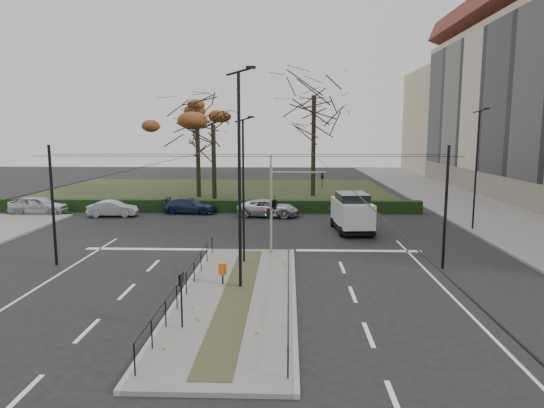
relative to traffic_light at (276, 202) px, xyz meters
The scene contains 21 objects.
ground 5.42m from the traffic_light, 107.47° to the right, with size 140.00×140.00×0.00m, color black.
median_island 7.56m from the traffic_light, 101.33° to the right, with size 4.40×15.00×0.14m, color #63615E.
sidewalk_east 24.39m from the traffic_light, 46.67° to the left, with size 8.00×90.00×0.14m, color #63615E.
park 28.73m from the traffic_light, 104.96° to the left, with size 38.00×26.00×0.10m, color black.
hedge 16.20m from the traffic_light, 117.42° to the left, with size 38.00×1.00×1.00m, color black.
median_railing 7.37m from the traffic_light, 101.17° to the right, with size 4.14×13.24×0.92m.
catenary 3.13m from the traffic_light, 116.54° to the right, with size 20.00×34.00×6.00m.
traffic_light is the anchor object (origin of this frame).
litter_bin 6.32m from the traffic_light, 111.16° to the right, with size 0.35×0.35×0.91m.
info_panel 10.76m from the traffic_light, 105.66° to the right, with size 0.11×0.49×1.87m.
streetlamp_median_near 6.37m from the traffic_light, 102.59° to the right, with size 0.76×0.15×9.05m.
streetlamp_median_far 2.67m from the traffic_light, 128.23° to the right, with size 0.60×0.12×7.23m.
streetlamp_sidewalk 14.93m from the traffic_light, 27.93° to the left, with size 0.67×0.14×8.03m.
parked_car_first 23.09m from the traffic_light, 147.81° to the left, with size 1.82×4.52×1.54m, color #B3B6BB.
parked_car_second 17.72m from the traffic_light, 138.60° to the left, with size 1.33×3.80×1.25m, color #B3B6BB.
parked_car_third 15.43m from the traffic_light, 119.05° to the left, with size 1.77×4.36×1.27m, color #1E2946.
parked_car_fourth 12.28m from the traffic_light, 94.41° to the left, with size 2.21×4.80×1.33m, color #B3B6BB.
white_van 8.27m from the traffic_light, 52.83° to the left, with size 2.56×5.08×2.59m.
rust_tree 25.15m from the traffic_light, 110.24° to the left, with size 8.73×8.73×11.52m.
bare_tree_center 25.22m from the traffic_light, 82.50° to the left, with size 7.28×7.28×13.49m.
bare_tree_near 23.01m from the traffic_light, 107.10° to the left, with size 6.41×6.41×9.58m.
Camera 1 is at (2.04, -21.24, 6.62)m, focal length 32.00 mm.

